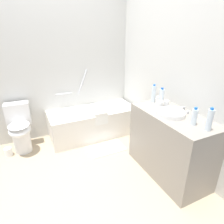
% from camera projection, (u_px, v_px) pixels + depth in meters
% --- Properties ---
extents(ground_plane, '(3.79, 3.79, 0.00)m').
position_uv_depth(ground_plane, '(77.00, 177.00, 2.49)').
color(ground_plane, tan).
extents(wall_back_tiled, '(3.19, 0.10, 2.54)m').
position_uv_depth(wall_back_tiled, '(49.00, 64.00, 3.11)').
color(wall_back_tiled, silver).
rests_on(wall_back_tiled, ground_plane).
extents(wall_right_mirror, '(0.10, 2.98, 2.54)m').
position_uv_depth(wall_right_mirror, '(175.00, 70.00, 2.56)').
color(wall_right_mirror, silver).
rests_on(wall_right_mirror, ground_plane).
extents(bathtub, '(1.51, 0.65, 1.15)m').
position_uv_depth(bathtub, '(93.00, 121.00, 3.42)').
color(bathtub, white).
rests_on(bathtub, ground_plane).
extents(toilet, '(0.36, 0.53, 0.76)m').
position_uv_depth(toilet, '(20.00, 128.00, 2.93)').
color(toilet, white).
rests_on(toilet, ground_plane).
extents(vanity_counter, '(0.53, 1.10, 0.84)m').
position_uv_depth(vanity_counter, '(169.00, 144.00, 2.44)').
color(vanity_counter, gray).
rests_on(vanity_counter, ground_plane).
extents(sink_basin, '(0.34, 0.34, 0.05)m').
position_uv_depth(sink_basin, '(171.00, 113.00, 2.25)').
color(sink_basin, white).
rests_on(sink_basin, vanity_counter).
extents(sink_faucet, '(0.11, 0.15, 0.07)m').
position_uv_depth(sink_faucet, '(184.00, 110.00, 2.32)').
color(sink_faucet, silver).
rests_on(sink_faucet, vanity_counter).
extents(water_bottle_0, '(0.06, 0.06, 0.24)m').
position_uv_depth(water_bottle_0, '(210.00, 120.00, 1.86)').
color(water_bottle_0, silver).
rests_on(water_bottle_0, vanity_counter).
extents(water_bottle_1, '(0.06, 0.06, 0.25)m').
position_uv_depth(water_bottle_1, '(161.00, 98.00, 2.48)').
color(water_bottle_1, silver).
rests_on(water_bottle_1, vanity_counter).
extents(water_bottle_2, '(0.06, 0.06, 0.25)m').
position_uv_depth(water_bottle_2, '(154.00, 94.00, 2.62)').
color(water_bottle_2, silver).
rests_on(water_bottle_2, vanity_counter).
extents(water_bottle_3, '(0.06, 0.06, 0.20)m').
position_uv_depth(water_bottle_3, '(194.00, 117.00, 1.98)').
color(water_bottle_3, silver).
rests_on(water_bottle_3, vanity_counter).
extents(drinking_glass_0, '(0.06, 0.06, 0.10)m').
position_uv_depth(drinking_glass_0, '(166.00, 104.00, 2.45)').
color(drinking_glass_0, white).
rests_on(drinking_glass_0, vanity_counter).
extents(drinking_glass_1, '(0.07, 0.07, 0.10)m').
position_uv_depth(drinking_glass_1, '(158.00, 100.00, 2.60)').
color(drinking_glass_1, white).
rests_on(drinking_glass_1, vanity_counter).
extents(drinking_glass_2, '(0.07, 0.07, 0.10)m').
position_uv_depth(drinking_glass_2, '(160.00, 105.00, 2.44)').
color(drinking_glass_2, white).
rests_on(drinking_glass_2, vanity_counter).
extents(bath_mat, '(0.59, 0.34, 0.01)m').
position_uv_depth(bath_mat, '(106.00, 148.00, 3.09)').
color(bath_mat, white).
rests_on(bath_mat, ground_plane).
extents(toilet_paper_roll, '(0.11, 0.11, 0.13)m').
position_uv_depth(toilet_paper_roll, '(8.00, 152.00, 2.90)').
color(toilet_paper_roll, white).
rests_on(toilet_paper_roll, ground_plane).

